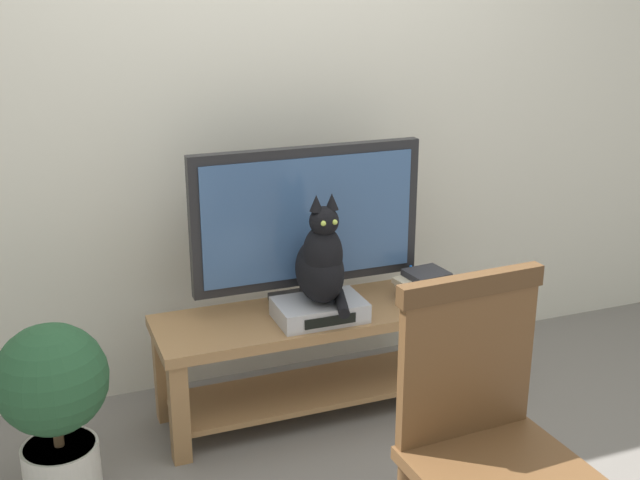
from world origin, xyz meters
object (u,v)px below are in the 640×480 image
at_px(media_box, 320,310).
at_px(book_stack, 424,285).
at_px(potted_plant, 54,399).
at_px(tv_stand, 316,343).
at_px(wooden_chair, 487,430).
at_px(tv, 308,221).
at_px(cat, 321,262).

bearing_deg(media_box, book_stack, 4.70).
relative_size(media_box, potted_plant, 0.53).
relative_size(tv_stand, wooden_chair, 1.32).
distance_m(tv_stand, potted_plant, 1.09).
bearing_deg(potted_plant, wooden_chair, -40.51).
xyz_separation_m(tv, potted_plant, (-1.06, -0.33, -0.43)).
bearing_deg(wooden_chair, tv, 92.86).
height_order(tv_stand, cat, cat).
bearing_deg(media_box, tv_stand, 81.44).
height_order(tv_stand, wooden_chair, wooden_chair).
distance_m(media_box, book_stack, 0.50).
height_order(cat, potted_plant, cat).
xyz_separation_m(tv_stand, cat, (-0.01, -0.09, 0.40)).
relative_size(media_box, wooden_chair, 0.35).
distance_m(cat, book_stack, 0.53).
bearing_deg(book_stack, cat, -173.52).
xyz_separation_m(tv_stand, book_stack, (0.48, -0.04, 0.20)).
distance_m(tv_stand, media_box, 0.20).
bearing_deg(potted_plant, media_box, 8.58).
bearing_deg(tv_stand, potted_plant, -167.54).
distance_m(tv_stand, tv, 0.52).
distance_m(cat, wooden_chair, 1.11).
relative_size(media_box, cat, 0.78).
relative_size(cat, book_stack, 1.80).
height_order(tv_stand, potted_plant, potted_plant).
relative_size(tv, cat, 2.13).
bearing_deg(tv, tv_stand, -90.01).
bearing_deg(wooden_chair, book_stack, 70.04).
distance_m(wooden_chair, potted_plant, 1.49).
xyz_separation_m(media_box, wooden_chair, (0.08, -1.12, 0.08)).
bearing_deg(tv, cat, -93.24).
height_order(book_stack, potted_plant, potted_plant).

